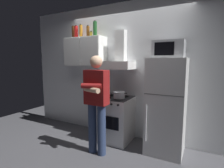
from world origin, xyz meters
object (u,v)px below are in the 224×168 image
at_px(bottle_rum_dark, 73,32).
at_px(bottle_beer_brown, 88,32).
at_px(microwave, 169,49).
at_px(bottle_wine_green, 95,29).
at_px(bottle_liquor_amber, 81,31).
at_px(bottle_soda_red, 76,32).
at_px(range_hood, 119,59).
at_px(refrigerator, 166,106).
at_px(stove_oven, 116,119).
at_px(bottle_spice_jar, 91,34).
at_px(person_standing, 96,101).
at_px(cooking_pot, 119,95).
at_px(upper_cabinet, 85,52).

bearing_deg(bottle_rum_dark, bottle_beer_brown, -5.46).
height_order(microwave, bottle_wine_green, bottle_wine_green).
bearing_deg(bottle_liquor_amber, bottle_wine_green, -2.11).
bearing_deg(bottle_rum_dark, bottle_liquor_amber, -12.30).
bearing_deg(microwave, bottle_soda_red, 177.09).
height_order(microwave, bottle_soda_red, bottle_soda_red).
xyz_separation_m(range_hood, refrigerator, (0.95, -0.13, -0.80)).
distance_m(stove_oven, bottle_beer_brown, 1.88).
height_order(bottle_beer_brown, bottle_rum_dark, bottle_rum_dark).
distance_m(stove_oven, bottle_spice_jar, 1.79).
bearing_deg(bottle_liquor_amber, bottle_soda_red, 176.85).
xyz_separation_m(bottle_rum_dark, bottle_soda_red, (0.12, -0.05, -0.01)).
xyz_separation_m(stove_oven, refrigerator, (0.95, 0.00, 0.37)).
bearing_deg(bottle_spice_jar, bottle_rum_dark, 175.19).
height_order(person_standing, bottle_soda_red, bottle_soda_red).
xyz_separation_m(microwave, bottle_liquor_amber, (-1.84, 0.09, 0.44)).
bearing_deg(bottle_liquor_amber, microwave, -2.89).
height_order(cooking_pot, bottle_wine_green, bottle_wine_green).
bearing_deg(bottle_rum_dark, bottle_spice_jar, -4.81).
bearing_deg(bottle_beer_brown, person_standing, -47.70).
relative_size(upper_cabinet, stove_oven, 1.03).
bearing_deg(stove_oven, person_standing, -94.72).
relative_size(bottle_beer_brown, bottle_liquor_amber, 0.87).
bearing_deg(bottle_soda_red, cooking_pot, -11.70).
distance_m(microwave, bottle_spice_jar, 1.63).
height_order(upper_cabinet, bottle_spice_jar, bottle_spice_jar).
height_order(bottle_rum_dark, bottle_soda_red, bottle_rum_dark).
bearing_deg(bottle_soda_red, upper_cabinet, 1.59).
height_order(upper_cabinet, bottle_beer_brown, bottle_beer_brown).
relative_size(stove_oven, bottle_spice_jar, 7.15).
distance_m(stove_oven, bottle_liquor_amber, 1.97).
bearing_deg(person_standing, refrigerator, 31.23).
xyz_separation_m(upper_cabinet, bottle_spice_jar, (0.16, -0.00, 0.35)).
relative_size(refrigerator, bottle_spice_jar, 13.09).
xyz_separation_m(bottle_beer_brown, bottle_soda_red, (-0.30, -0.01, 0.01)).
relative_size(refrigerator, bottle_liquor_amber, 5.72).
distance_m(upper_cabinet, microwave, 1.75).
xyz_separation_m(refrigerator, person_standing, (-1.00, -0.61, 0.10)).
xyz_separation_m(stove_oven, bottle_spice_jar, (-0.64, 0.12, 1.67)).
bearing_deg(upper_cabinet, bottle_spice_jar, -0.20).
xyz_separation_m(range_hood, bottle_liquor_amber, (-0.89, -0.01, 0.59)).
relative_size(cooking_pot, bottle_liquor_amber, 1.10).
relative_size(cooking_pot, bottle_rum_dark, 1.08).
relative_size(bottle_beer_brown, bottle_wine_green, 0.79).
xyz_separation_m(range_hood, bottle_rum_dark, (-1.14, 0.04, 0.59)).
height_order(upper_cabinet, bottle_wine_green, bottle_wine_green).
height_order(range_hood, bottle_rum_dark, bottle_rum_dark).
height_order(cooking_pot, bottle_spice_jar, bottle_spice_jar).
bearing_deg(bottle_wine_green, microwave, -3.09).
height_order(cooking_pot, bottle_soda_red, bottle_soda_red).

